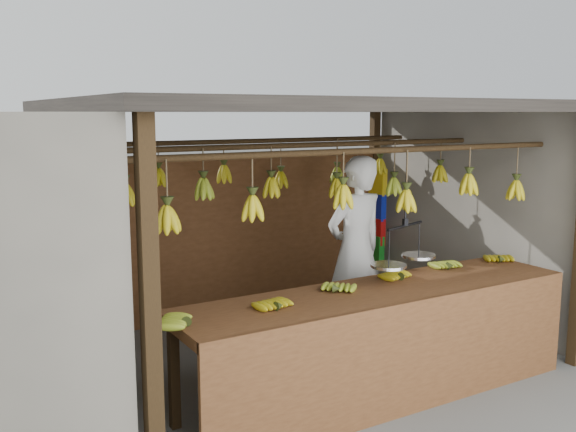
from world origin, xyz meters
TOP-DOWN VIEW (x-y plane):
  - ground at (0.00, 0.00)m, footprint 80.00×80.00m
  - stall at (0.00, 0.33)m, footprint 4.30×3.30m
  - neighbor_right at (3.60, 0.00)m, footprint 3.00×3.00m
  - counter at (0.02, -1.23)m, footprint 3.53×0.79m
  - hanging_bananas at (-0.00, -0.01)m, footprint 3.64×2.25m
  - balance_scale at (0.36, -1.00)m, footprint 0.74×0.44m
  - vendor at (0.63, 0.04)m, footprint 0.73×0.52m
  - bag_bundles at (1.94, 1.35)m, footprint 0.08×0.26m

SIDE VIEW (x-z plane):
  - ground at x=0.00m, z-range 0.00..0.00m
  - counter at x=0.02m, z-range 0.22..1.18m
  - vendor at x=0.63m, z-range 0.00..1.88m
  - bag_bundles at x=1.94m, z-range 0.38..1.58m
  - balance_scale at x=0.36m, z-range 0.65..1.59m
  - neighbor_right at x=3.60m, z-range 0.00..2.30m
  - hanging_bananas at x=0.00m, z-range 1.43..1.83m
  - stall at x=0.00m, z-range 0.77..3.17m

